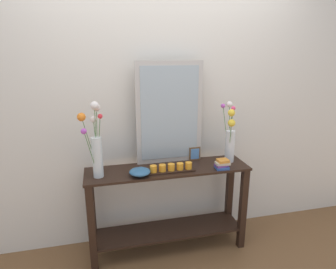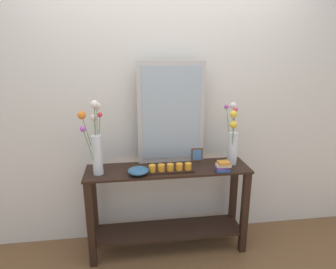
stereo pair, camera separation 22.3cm
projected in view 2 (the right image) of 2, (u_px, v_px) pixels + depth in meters
The scene contains 10 objects.
ground_plane at pixel (168, 248), 2.65m from camera, with size 7.00×6.00×0.02m, color brown.
wall_back at pixel (163, 96), 2.56m from camera, with size 6.40×0.08×2.70m, color silver.
console_table at pixel (168, 201), 2.52m from camera, with size 1.38×0.36×0.78m.
mirror_leaning at pixel (171, 113), 2.46m from camera, with size 0.58×0.03×0.88m.
tall_vase_left at pixel (95, 142), 2.25m from camera, with size 0.18×0.18×0.60m.
vase_right at pixel (233, 139), 2.46m from camera, with size 0.11×0.21×0.53m.
candle_tray at pixel (170, 169), 2.35m from camera, with size 0.39×0.09×0.07m.
picture_frame_small at pixel (197, 155), 2.58m from camera, with size 0.10×0.01×0.12m.
decorative_bowl at pixel (138, 171), 2.30m from camera, with size 0.17×0.17×0.06m.
book_stack at pixel (223, 166), 2.37m from camera, with size 0.13×0.10×0.08m.
Camera 2 is at (-0.32, -2.24, 1.73)m, focal length 30.86 mm.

